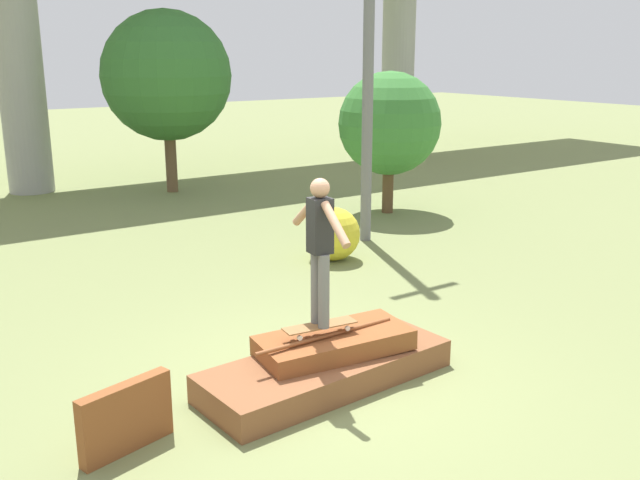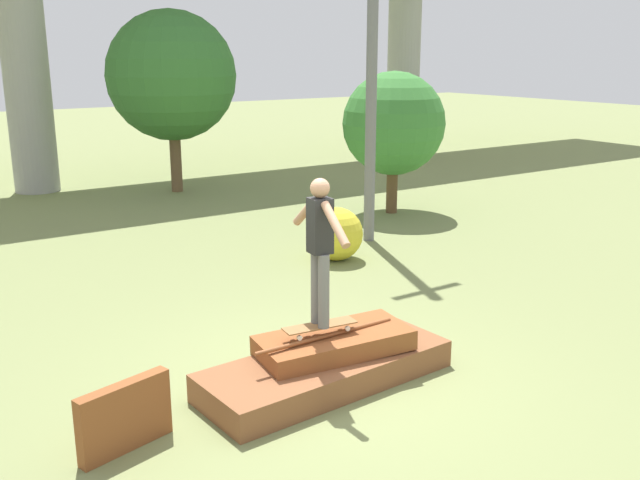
{
  "view_description": "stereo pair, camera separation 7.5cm",
  "coord_description": "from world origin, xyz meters",
  "px_view_note": "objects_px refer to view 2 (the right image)",
  "views": [
    {
      "loc": [
        -4.04,
        -5.78,
        3.48
      ],
      "look_at": [
        -0.03,
        0.07,
        1.59
      ],
      "focal_mm": 40.0,
      "sensor_mm": 36.0,
      "label": 1
    },
    {
      "loc": [
        -3.97,
        -5.83,
        3.48
      ],
      "look_at": [
        -0.03,
        0.07,
        1.59
      ],
      "focal_mm": 40.0,
      "sensor_mm": 36.0,
      "label": 2
    }
  ],
  "objects_px": {
    "skateboard": "(320,326)",
    "tree_behind_right": "(394,124)",
    "skater": "(320,242)",
    "bush_yellow_flowering": "(336,234)",
    "utility_pole": "(373,17)",
    "tree_behind_left": "(171,76)"
  },
  "relations": [
    {
      "from": "skateboard",
      "to": "tree_behind_right",
      "type": "distance_m",
      "value": 8.62
    },
    {
      "from": "utility_pole",
      "to": "tree_behind_right",
      "type": "bearing_deg",
      "value": 40.75
    },
    {
      "from": "tree_behind_right",
      "to": "tree_behind_left",
      "type": "bearing_deg",
      "value": 120.92
    },
    {
      "from": "skater",
      "to": "bush_yellow_flowering",
      "type": "height_order",
      "value": "skater"
    },
    {
      "from": "skater",
      "to": "skateboard",
      "type": "bearing_deg",
      "value": 0.0
    },
    {
      "from": "utility_pole",
      "to": "bush_yellow_flowering",
      "type": "relative_size",
      "value": 8.58
    },
    {
      "from": "utility_pole",
      "to": "bush_yellow_flowering",
      "type": "bearing_deg",
      "value": -149.97
    },
    {
      "from": "tree_behind_left",
      "to": "bush_yellow_flowering",
      "type": "height_order",
      "value": "tree_behind_left"
    },
    {
      "from": "utility_pole",
      "to": "tree_behind_left",
      "type": "distance_m",
      "value": 6.78
    },
    {
      "from": "tree_behind_right",
      "to": "skater",
      "type": "bearing_deg",
      "value": -134.49
    },
    {
      "from": "skater",
      "to": "utility_pole",
      "type": "distance_m",
      "value": 6.55
    },
    {
      "from": "utility_pole",
      "to": "bush_yellow_flowering",
      "type": "distance_m",
      "value": 3.89
    },
    {
      "from": "skateboard",
      "to": "tree_behind_right",
      "type": "xyz_separation_m",
      "value": [
        5.97,
        6.08,
        1.31
      ]
    },
    {
      "from": "skater",
      "to": "tree_behind_left",
      "type": "xyz_separation_m",
      "value": [
        2.99,
        11.05,
        1.31
      ]
    },
    {
      "from": "tree_behind_left",
      "to": "bush_yellow_flowering",
      "type": "xyz_separation_m",
      "value": [
        -0.17,
        -7.32,
        -2.42
      ]
    },
    {
      "from": "skateboard",
      "to": "bush_yellow_flowering",
      "type": "xyz_separation_m",
      "value": [
        2.82,
        3.73,
        -0.19
      ]
    },
    {
      "from": "utility_pole",
      "to": "skateboard",
      "type": "bearing_deg",
      "value": -132.54
    },
    {
      "from": "skateboard",
      "to": "tree_behind_right",
      "type": "relative_size",
      "value": 0.27
    },
    {
      "from": "skater",
      "to": "tree_behind_right",
      "type": "bearing_deg",
      "value": 45.51
    },
    {
      "from": "bush_yellow_flowering",
      "to": "utility_pole",
      "type": "bearing_deg",
      "value": 30.03
    },
    {
      "from": "tree_behind_left",
      "to": "tree_behind_right",
      "type": "xyz_separation_m",
      "value": [
        2.98,
        -4.97,
        -0.92
      ]
    },
    {
      "from": "tree_behind_left",
      "to": "tree_behind_right",
      "type": "relative_size",
      "value": 1.46
    }
  ]
}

